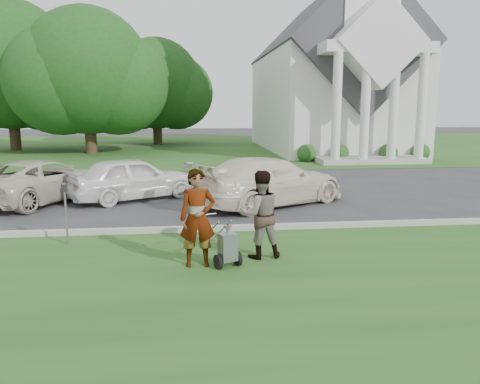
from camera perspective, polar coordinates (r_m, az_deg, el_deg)
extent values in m
plane|color=#333335|center=(11.54, 0.77, -5.43)|extent=(120.00, 120.00, 0.00)
cube|color=#23511C|center=(8.71, 3.23, -10.72)|extent=(80.00, 7.00, 0.01)
cube|color=#23511C|center=(38.17, -4.23, 5.58)|extent=(80.00, 30.00, 0.01)
cube|color=#9E9E93|center=(12.04, 0.45, -4.38)|extent=(80.00, 0.18, 0.15)
cube|color=white|center=(36.52, 10.39, 10.72)|extent=(9.00, 16.00, 7.00)
cube|color=#38383D|center=(36.73, 10.57, 16.19)|extent=(9.19, 17.00, 9.19)
cube|color=#9E9E93|center=(27.98, 15.54, 3.82)|extent=(6.20, 2.60, 0.30)
cylinder|color=white|center=(26.07, 11.69, 9.81)|extent=(0.50, 0.50, 6.00)
cylinder|color=white|center=(26.60, 15.02, 9.68)|extent=(0.50, 0.50, 6.00)
cylinder|color=white|center=(27.22, 18.20, 9.53)|extent=(0.50, 0.50, 6.00)
cylinder|color=white|center=(27.91, 21.23, 9.35)|extent=(0.50, 0.50, 6.00)
cube|color=white|center=(27.82, 16.33, 16.45)|extent=(6.20, 2.00, 0.60)
cube|color=white|center=(27.86, 16.36, 17.06)|extent=(5.09, 2.20, 5.09)
sphere|color=#1E4C19|center=(27.72, 8.12, 4.65)|extent=(1.10, 1.10, 1.10)
sphere|color=#1E4C19|center=(28.28, 12.06, 4.64)|extent=(1.10, 1.10, 1.10)
sphere|color=#1E4C19|center=(29.36, 17.65, 4.59)|extent=(1.10, 1.10, 1.10)
sphere|color=#1E4C19|center=(30.22, 21.13, 4.53)|extent=(1.10, 1.10, 1.10)
cylinder|color=#332316|center=(33.71, -17.77, 7.22)|extent=(0.76, 0.76, 3.20)
sphere|color=#1B4916|center=(33.76, -18.14, 13.85)|extent=(8.40, 8.40, 8.40)
sphere|color=#1B4916|center=(33.69, -14.73, 12.60)|extent=(6.89, 6.89, 6.89)
sphere|color=#1B4916|center=(33.80, -21.04, 12.61)|extent=(7.22, 7.22, 7.22)
cylinder|color=#332316|center=(38.19, -25.82, 7.29)|extent=(0.76, 0.76, 3.60)
sphere|color=#1B4916|center=(38.29, -26.34, 13.76)|extent=(9.20, 9.20, 9.20)
sphere|color=#1B4916|center=(37.88, -23.05, 12.65)|extent=(7.54, 7.54, 7.54)
cylinder|color=#332316|center=(41.14, -10.04, 7.88)|extent=(0.76, 0.76, 3.00)
sphere|color=#1B4916|center=(41.15, -10.20, 12.88)|extent=(7.60, 7.60, 7.60)
sphere|color=#1B4916|center=(41.35, -7.73, 11.88)|extent=(6.23, 6.23, 6.23)
sphere|color=#1B4916|center=(40.95, -12.37, 12.02)|extent=(6.54, 6.54, 6.54)
cylinder|color=black|center=(9.24, -2.70, -8.53)|extent=(0.18, 0.30, 0.30)
cylinder|color=black|center=(9.43, -0.30, -8.12)|extent=(0.18, 0.30, 0.30)
cylinder|color=#2D2D33|center=(9.33, -1.49, -8.33)|extent=(0.47, 0.22, 0.04)
cube|color=gray|center=(9.25, -1.50, -6.73)|extent=(0.40, 0.37, 0.54)
cone|color=gray|center=(9.15, -1.51, -4.56)|extent=(0.22, 0.22, 0.16)
cylinder|color=#2D2D33|center=(9.13, -1.51, -4.08)|extent=(0.04, 0.04, 0.06)
cylinder|color=gray|center=(9.53, -3.57, -4.69)|extent=(0.31, 0.68, 0.52)
cylinder|color=gray|center=(9.65, -2.08, -4.49)|extent=(0.31, 0.68, 0.52)
cylinder|color=gray|center=(9.84, -3.75, -2.71)|extent=(0.30, 0.15, 0.03)
imported|color=#999999|center=(9.22, -5.19, -3.28)|extent=(0.72, 0.48, 1.94)
imported|color=#999999|center=(9.73, 2.45, -2.83)|extent=(0.98, 0.81, 1.84)
cylinder|color=gray|center=(11.41, -20.41, -3.02)|extent=(0.05, 0.05, 1.25)
cube|color=#2D2D33|center=(11.28, -20.64, 0.49)|extent=(0.10, 0.07, 0.19)
cylinder|color=gray|center=(11.27, -20.67, 0.96)|extent=(0.09, 0.09, 0.03)
imported|color=beige|center=(17.08, -22.92, 1.33)|extent=(4.37, 5.59, 1.41)
imported|color=white|center=(16.39, -12.91, 1.65)|extent=(4.63, 3.65, 1.48)
imported|color=#F0E3CB|center=(15.14, 3.63, 1.34)|extent=(5.71, 4.59, 1.55)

